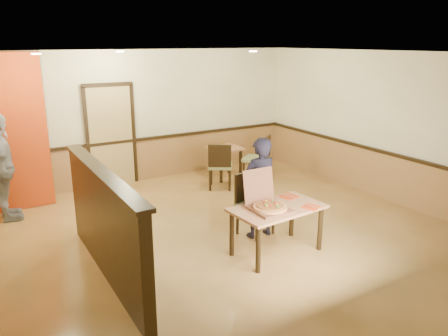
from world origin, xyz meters
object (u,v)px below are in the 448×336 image
object	(u,v)px
side_chair_right	(259,157)
passerby	(2,168)
diner_chair	(252,201)
side_chair_left	(220,164)
diner	(259,188)
main_table	(277,214)
side_table	(225,155)
pizza_box	(268,205)
condiment	(224,145)

from	to	relation	value
side_chair_right	passerby	xyz separation A→B (m)	(-4.93, 0.47, 0.37)
diner_chair	side_chair_left	world-z (taller)	diner_chair
diner	main_table	bearing A→B (deg)	82.34
main_table	diner_chair	bearing A→B (deg)	79.59
side_table	passerby	xyz separation A→B (m)	(-4.43, -0.14, 0.40)
side_chair_right	diner	bearing A→B (deg)	16.37
diner	pizza_box	world-z (taller)	diner
main_table	diner_chair	size ratio (longest dim) A/B	1.39
main_table	side_chair_left	world-z (taller)	side_chair_left
side_table	diner	world-z (taller)	diner
main_table	side_chair_left	xyz separation A→B (m)	(0.73, 2.87, -0.07)
side_chair_left	diner_chair	bearing A→B (deg)	105.93
main_table	side_chair_left	bearing A→B (deg)	71.62
side_chair_left	side_table	world-z (taller)	side_chair_left
main_table	side_table	bearing A→B (deg)	66.57
main_table	diner_chair	distance (m)	0.75
side_chair_right	main_table	bearing A→B (deg)	20.80
side_table	diner	size ratio (longest dim) A/B	0.44
side_chair_right	condiment	world-z (taller)	side_chair_right
diner_chair	side_chair_right	size ratio (longest dim) A/B	0.96
pizza_box	condiment	bearing A→B (deg)	69.82
condiment	pizza_box	bearing A→B (deg)	-110.94
main_table	passerby	bearing A→B (deg)	129.82
diner_chair	side_chair_left	size ratio (longest dim) A/B	1.01
side_chair_right	diner_chair	bearing A→B (deg)	14.07
diner_chair	passerby	bearing A→B (deg)	126.63
diner	pizza_box	size ratio (longest dim) A/B	2.68
side_chair_right	condiment	bearing A→B (deg)	-81.74
diner_chair	side_chair_right	world-z (taller)	side_chair_right
passerby	pizza_box	xyz separation A→B (m)	(3.04, -3.34, -0.16)
diner	condiment	xyz separation A→B (m)	(1.03, 2.82, -0.02)
pizza_box	side_chair_left	bearing A→B (deg)	73.34
diner	passerby	size ratio (longest dim) A/B	0.86
side_chair_left	side_table	size ratio (longest dim) A/B	1.39
diner	passerby	bearing A→B (deg)	-36.97
diner_chair	side_chair_right	bearing A→B (deg)	37.15
side_chair_right	side_table	xyz separation A→B (m)	(-0.50, 0.61, -0.03)
side_chair_left	side_table	distance (m)	0.78
diner	passerby	world-z (taller)	passerby
side_chair_right	pizza_box	xyz separation A→B (m)	(-1.89, -2.88, 0.22)
passerby	pizza_box	distance (m)	4.52
side_chair_right	side_table	distance (m)	0.79
side_table	passerby	world-z (taller)	passerby
diner_chair	side_chair_left	xyz separation A→B (m)	(0.64, 2.12, -0.00)
side_chair_left	side_chair_right	distance (m)	0.99
main_table	side_chair_right	xyz separation A→B (m)	(1.71, 2.87, -0.04)
diner_chair	passerby	size ratio (longest dim) A/B	0.53
diner	condiment	size ratio (longest dim) A/B	10.84
diner	passerby	distance (m)	4.31
side_table	diner	distance (m)	3.10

